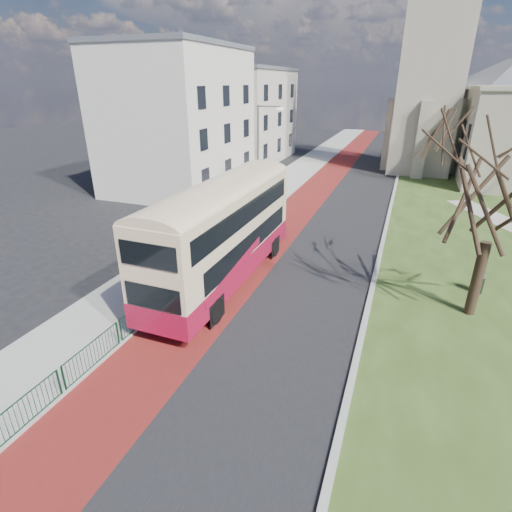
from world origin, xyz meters
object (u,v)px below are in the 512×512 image
at_px(streetlamp, 260,152).
at_px(winter_tree_near, 502,179).
at_px(litter_bin, 478,284).
at_px(bus, 223,229).

relative_size(streetlamp, winter_tree_near, 0.89).
relative_size(streetlamp, litter_bin, 8.74).
relative_size(bus, litter_bin, 13.53).
bearing_deg(winter_tree_near, bus, -175.28).
bearing_deg(winter_tree_near, streetlamp, 139.73).
bearing_deg(bus, winter_tree_near, 5.51).
bearing_deg(litter_bin, bus, -164.96).
bearing_deg(winter_tree_near, litter_bin, 76.67).
bearing_deg(litter_bin, streetlamp, 146.43).
bearing_deg(streetlamp, bus, -77.54).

